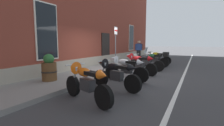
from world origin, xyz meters
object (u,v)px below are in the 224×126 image
Objects in this scene: motorcycle_black_sport at (114,73)px; motorcycle_white_sport at (124,67)px; parking_sign at (116,41)px; barrel_planter at (49,69)px; motorcycle_red_sport at (138,63)px; motorcycle_green_touring at (155,59)px; motorcycle_black_naked at (145,62)px; pedestrian_blue_top at (138,49)px; pedestrian_dark_jacket at (139,48)px; motorcycle_yellow_naked at (157,58)px; motorcycle_orange_sport at (85,81)px.

motorcycle_white_sport reaches higher than motorcycle_black_sport.
parking_sign reaches higher than barrel_planter.
motorcycle_red_sport reaches higher than motorcycle_black_sport.
barrel_planter reaches higher than motorcycle_red_sport.
motorcycle_red_sport is at bearing 175.88° from motorcycle_green_touring.
motorcycle_black_sport is at bearing -78.70° from barrel_planter.
motorcycle_red_sport is at bearing 2.69° from motorcycle_black_sport.
motorcycle_black_naked is at bearing -26.47° from barrel_planter.
motorcycle_black_sport is 1.01× the size of motorcycle_red_sport.
pedestrian_blue_top is (6.09, 1.97, 0.48)m from motorcycle_red_sport.
pedestrian_dark_jacket is 6.14m from parking_sign.
pedestrian_dark_jacket is at bearing 17.32° from motorcycle_red_sport.
motorcycle_yellow_naked is 1.26× the size of pedestrian_blue_top.
motorcycle_orange_sport is 1.45m from motorcycle_black_sport.
motorcycle_green_touring is 0.98× the size of motorcycle_yellow_naked.
motorcycle_black_naked is (4.37, 0.12, -0.09)m from motorcycle_black_sport.
motorcycle_white_sport is 1.24× the size of pedestrian_blue_top.
barrel_planter reaches higher than motorcycle_yellow_naked.
motorcycle_red_sport is 6.42m from pedestrian_blue_top.
motorcycle_green_touring is at bearing -21.75° from barrel_planter.
parking_sign reaches higher than motorcycle_yellow_naked.
parking_sign is at bearing -177.36° from pedestrian_blue_top.
motorcycle_orange_sport is 11.74m from pedestrian_dark_jacket.
pedestrian_dark_jacket reaches higher than motorcycle_green_touring.
motorcycle_red_sport is 0.81× the size of parking_sign.
motorcycle_black_sport is 6.07m from motorcycle_green_touring.
barrel_planter is (-8.04, 2.41, 0.12)m from motorcycle_yellow_naked.
motorcycle_green_touring is at bearing -6.59° from motorcycle_black_naked.
pedestrian_blue_top reaches higher than motorcycle_red_sport.
motorcycle_green_touring is at bearing -1.92° from motorcycle_orange_sport.
motorcycle_yellow_naked is 4.13m from parking_sign.
motorcycle_yellow_naked is at bearing -128.91° from pedestrian_blue_top.
pedestrian_blue_top is at bearing -2.61° from barrel_planter.
motorcycle_white_sport is at bearing 0.21° from motorcycle_orange_sport.
motorcycle_orange_sport is at bearing -179.79° from motorcycle_white_sport.
pedestrian_blue_top is (4.76, 1.99, 0.59)m from motorcycle_black_naked.
motorcycle_white_sport is 8.02m from pedestrian_blue_top.
motorcycle_black_naked is at bearing -1.23° from motorcycle_white_sport.
parking_sign reaches higher than pedestrian_dark_jacket.
motorcycle_yellow_naked is (6.18, -0.05, -0.09)m from motorcycle_white_sport.
motorcycle_orange_sport is 2.55m from barrel_planter.
parking_sign reaches higher than motorcycle_black_naked.
barrel_planter is (-0.51, 2.55, 0.03)m from motorcycle_black_sport.
motorcycle_green_touring is at bearing -0.72° from motorcycle_black_sport.
pedestrian_blue_top is 0.67× the size of parking_sign.
motorcycle_black_sport is at bearing -154.92° from parking_sign.
motorcycle_yellow_naked reaches higher than motorcycle_black_naked.
motorcycle_black_sport is 9.38m from pedestrian_blue_top.
motorcycle_orange_sport is 1.90× the size of barrel_planter.
motorcycle_orange_sport is at bearing -169.35° from pedestrian_dark_jacket.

